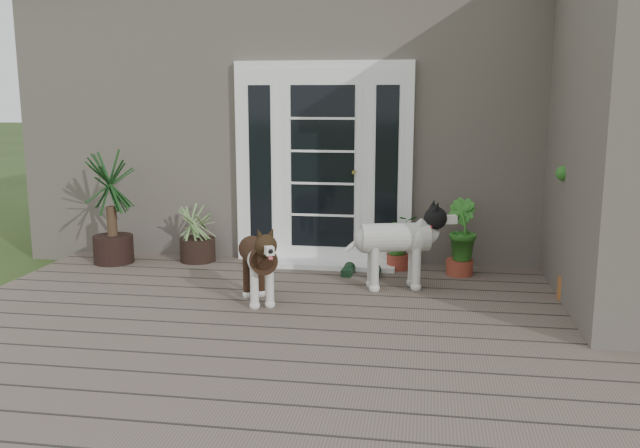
# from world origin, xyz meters

# --- Properties ---
(deck) EXTENTS (6.20, 4.60, 0.12)m
(deck) POSITION_xyz_m (0.00, 0.40, 0.06)
(deck) COLOR #6B5B4C
(deck) RESTS_ON ground
(house_main) EXTENTS (7.40, 4.00, 3.10)m
(house_main) POSITION_xyz_m (0.00, 4.65, 1.55)
(house_main) COLOR #665E54
(house_main) RESTS_ON ground
(door_unit) EXTENTS (1.90, 0.14, 2.15)m
(door_unit) POSITION_xyz_m (-0.20, 2.60, 1.19)
(door_unit) COLOR white
(door_unit) RESTS_ON deck
(door_step) EXTENTS (1.60, 0.40, 0.05)m
(door_step) POSITION_xyz_m (-0.20, 2.40, 0.14)
(door_step) COLOR white
(door_step) RESTS_ON deck
(brindle_dog) EXTENTS (0.62, 0.82, 0.63)m
(brindle_dog) POSITION_xyz_m (-0.54, 1.03, 0.43)
(brindle_dog) COLOR #372114
(brindle_dog) RESTS_ON deck
(white_dog) EXTENTS (0.93, 0.58, 0.72)m
(white_dog) POSITION_xyz_m (0.62, 1.66, 0.48)
(white_dog) COLOR white
(white_dog) RESTS_ON deck
(spider_plant) EXTENTS (0.65, 0.65, 0.68)m
(spider_plant) POSITION_xyz_m (-1.56, 2.40, 0.46)
(spider_plant) COLOR #90A767
(spider_plant) RESTS_ON deck
(yucca) EXTENTS (1.04, 1.04, 1.17)m
(yucca) POSITION_xyz_m (-2.44, 2.19, 0.71)
(yucca) COLOR black
(yucca) RESTS_ON deck
(herb_a) EXTENTS (0.49, 0.49, 0.49)m
(herb_a) POSITION_xyz_m (0.63, 2.40, 0.37)
(herb_a) COLOR #2A5F1B
(herb_a) RESTS_ON deck
(herb_b) EXTENTS (0.52, 0.52, 0.56)m
(herb_b) POSITION_xyz_m (1.25, 2.26, 0.40)
(herb_b) COLOR #1D611B
(herb_b) RESTS_ON deck
(herb_c) EXTENTS (0.58, 0.58, 0.64)m
(herb_c) POSITION_xyz_m (2.27, 2.30, 0.44)
(herb_c) COLOR #17521A
(herb_c) RESTS_ON deck
(sapling) EXTENTS (0.49, 0.49, 1.48)m
(sapling) POSITION_xyz_m (2.22, 1.54, 0.86)
(sapling) COLOR #195A1A
(sapling) RESTS_ON deck
(clog_left) EXTENTS (0.15, 0.30, 0.09)m
(clog_left) POSITION_xyz_m (0.41, 2.05, 0.16)
(clog_left) COLOR #15341F
(clog_left) RESTS_ON deck
(clog_right) EXTENTS (0.16, 0.31, 0.09)m
(clog_right) POSITION_xyz_m (0.13, 2.09, 0.16)
(clog_right) COLOR black
(clog_right) RESTS_ON deck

